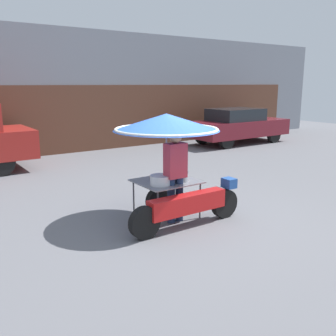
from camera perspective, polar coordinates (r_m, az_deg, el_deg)
The scene contains 6 objects.
ground_plane at distance 7.02m, azimuth 2.47°, elevation -7.73°, with size 36.00×36.00×0.00m, color slate.
shopfront_building at distance 14.55m, azimuth -19.18°, elevation 10.91°, with size 28.00×2.06×4.35m.
vendor_motorcycle_cart at distance 6.69m, azimuth 0.19°, elevation 4.56°, with size 2.28×1.92×1.93m.
vendor_person at distance 6.62m, azimuth 1.13°, elevation -0.50°, with size 0.38×0.22×1.66m.
parked_car at distance 15.91m, azimuth 10.63°, elevation 6.42°, with size 4.39×1.71×1.45m.
potted_plant at distance 18.55m, azimuth 12.65°, elevation 6.33°, with size 0.70×0.70×0.87m.
Camera 1 is at (-3.99, -5.23, 2.45)m, focal length 40.00 mm.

